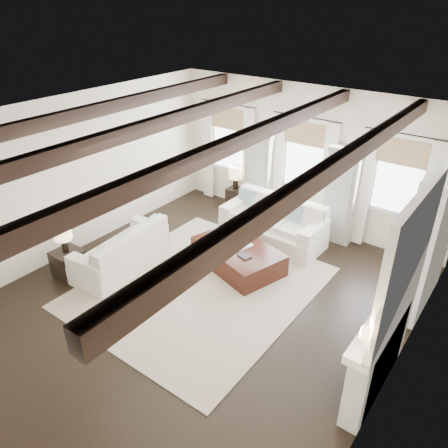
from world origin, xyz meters
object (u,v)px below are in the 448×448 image
Objects in this scene: side_table_front at (68,263)px; side_table_back at (235,198)px; sofa_back at (274,224)px; sofa_left at (124,253)px; ottoman at (238,256)px.

side_table_back reaches higher than side_table_front.
sofa_left is (-1.81, -2.71, -0.04)m from sofa_back.
sofa_left reaches higher than side_table_front.
sofa_back reaches higher than side_table_back.
side_table_back is at bearing 143.21° from ottoman.
side_table_back reaches higher than ottoman.
sofa_back is 1.77m from side_table_back.
sofa_back is 4.31m from side_table_front.
side_table_front is at bearing -131.21° from sofa_left.
side_table_front is (-2.50, -3.50, -0.13)m from sofa_back.
ottoman is 2.61m from side_table_back.
sofa_left is 2.26m from ottoman.
sofa_left reaches higher than side_table_back.
side_table_back is (0.92, 4.27, 0.02)m from side_table_front.
ottoman is at bearing -53.45° from side_table_back.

